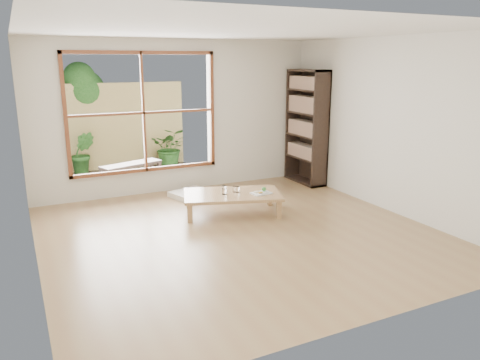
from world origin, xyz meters
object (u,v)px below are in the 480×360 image
(bookshelf, at_px, (307,127))
(garden_bench, at_px, (131,166))
(food_tray, at_px, (262,192))
(low_table, at_px, (232,196))

(bookshelf, bearing_deg, garden_bench, 156.44)
(bookshelf, relative_size, garden_bench, 1.74)
(food_tray, xyz_separation_m, garden_bench, (-1.34, 2.61, -0.00))
(low_table, distance_m, garden_bench, 2.58)
(bookshelf, distance_m, food_tray, 2.22)
(low_table, height_order, bookshelf, bookshelf)
(bookshelf, relative_size, food_tray, 6.88)
(low_table, xyz_separation_m, garden_bench, (-0.95, 2.40, 0.05))
(food_tray, height_order, garden_bench, food_tray)
(low_table, relative_size, bookshelf, 0.77)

